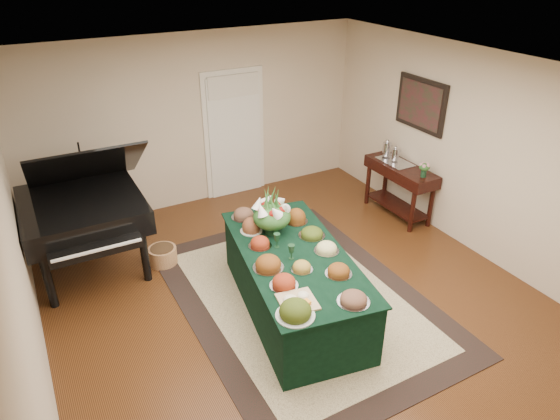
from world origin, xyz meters
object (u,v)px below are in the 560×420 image
buffet_table (294,282)px  mahogany_sideboard (400,177)px  floral_centerpiece (272,212)px  grand_piano (83,209)px

buffet_table → mahogany_sideboard: 2.90m
floral_centerpiece → grand_piano: 2.40m
grand_piano → mahogany_sideboard: size_ratio=1.41×
buffet_table → grand_piano: grand_piano is taller
floral_centerpiece → mahogany_sideboard: 2.73m
buffet_table → floral_centerpiece: 0.84m
floral_centerpiece → mahogany_sideboard: (2.60, 0.72, -0.41)m
mahogany_sideboard → floral_centerpiece: bearing=-164.5°
buffet_table → floral_centerpiece: bearing=90.3°
buffet_table → grand_piano: size_ratio=1.42×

